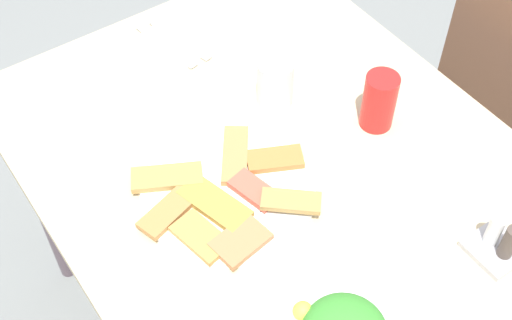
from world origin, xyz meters
name	(u,v)px	position (x,y,z in m)	size (l,w,h in m)	color
dining_table	(273,181)	(0.00, 0.00, 0.64)	(1.06, 0.86, 0.72)	beige
pide_platter	(227,192)	(0.03, -0.13, 0.73)	(0.32, 0.35, 0.04)	white
soda_can	(379,101)	(0.05, 0.22, 0.78)	(0.07, 0.07, 0.12)	red
drinking_glass	(275,83)	(-0.12, 0.09, 0.77)	(0.07, 0.07, 0.11)	silver
paper_napkin	(173,44)	(-0.39, 0.01, 0.72)	(0.16, 0.16, 0.00)	white
fork	(166,45)	(-0.39, -0.01, 0.72)	(0.19, 0.02, 0.01)	silver
spoon	(180,39)	(-0.39, 0.02, 0.72)	(0.19, 0.02, 0.01)	silver
condiment_caddy	(499,243)	(0.39, 0.19, 0.74)	(0.09, 0.09, 0.08)	#B2B2B7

